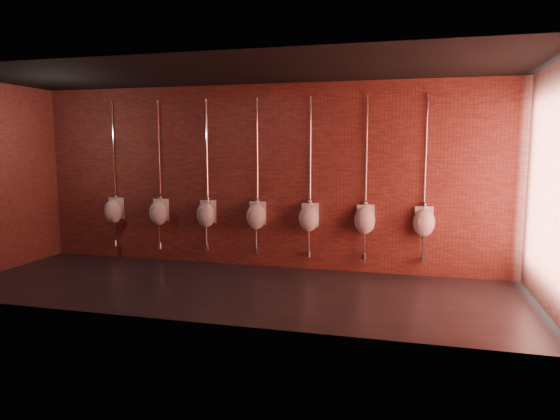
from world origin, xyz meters
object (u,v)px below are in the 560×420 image
Objects in this scene: urinal_3 at (256,215)px; urinal_4 at (309,217)px; urinal_1 at (159,212)px; urinal_0 at (114,210)px; urinal_6 at (424,221)px; urinal_5 at (365,219)px; urinal_2 at (206,214)px.

urinal_3 is 1.00× the size of urinal_4.
urinal_3 is 0.94m from urinal_4.
urinal_1 is 1.00× the size of urinal_3.
urinal_0 is 1.00× the size of urinal_6.
urinal_0 and urinal_4 have the same top height.
urinal_1 is at bearing 180.00° from urinal_3.
urinal_3 and urinal_6 have the same top height.
urinal_4 is (0.94, 0.00, 0.00)m from urinal_3.
urinal_0 is at bearing 180.00° from urinal_3.
urinal_5 is (1.89, 0.00, 0.00)m from urinal_3.
urinal_0 is 3.78m from urinal_4.
urinal_2 is 3.78m from urinal_6.
urinal_1 is 0.94m from urinal_2.
urinal_4 is (1.89, 0.00, 0.00)m from urinal_2.
urinal_1 is at bearing 180.00° from urinal_6.
urinal_2 is 1.89m from urinal_4.
urinal_6 is (1.89, 0.00, 0.00)m from urinal_4.
urinal_1 is 1.00× the size of urinal_5.
urinal_0 is 4.72m from urinal_5.
urinal_1 is at bearing 180.00° from urinal_5.
urinal_5 is (0.94, 0.00, 0.00)m from urinal_4.
urinal_6 is at bearing 0.00° from urinal_2.
urinal_1 is at bearing 180.00° from urinal_2.
urinal_2 and urinal_5 have the same top height.
urinal_1 is at bearing 0.00° from urinal_0.
urinal_2 is (0.94, 0.00, 0.00)m from urinal_1.
urinal_1 is 3.78m from urinal_5.
urinal_2 is at bearing 180.00° from urinal_5.
urinal_0 is at bearing 180.00° from urinal_4.
urinal_1 is 1.89m from urinal_3.
urinal_4 and urinal_6 have the same top height.
urinal_0 and urinal_5 have the same top height.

